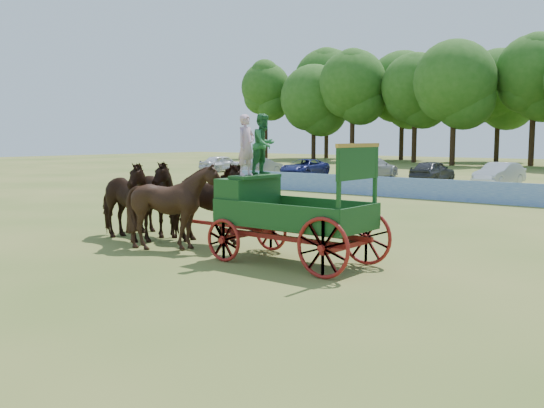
{
  "coord_description": "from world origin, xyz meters",
  "views": [
    {
      "loc": [
        11.65,
        -10.55,
        3.14
      ],
      "look_at": [
        1.3,
        2.38,
        1.3
      ],
      "focal_mm": 40.0,
      "sensor_mm": 36.0,
      "label": 1
    }
  ],
  "objects": [
    {
      "name": "horse_wheel_right",
      "position": [
        -0.9,
        1.93,
        1.21
      ],
      "size": [
        3.09,
        1.89,
        2.43
      ],
      "primitive_type": "imported",
      "rotation": [
        0.0,
        0.0,
        1.79
      ],
      "color": "black",
      "rests_on": "ground"
    },
    {
      "name": "farm_dray",
      "position": [
        2.06,
        1.41,
        1.65
      ],
      "size": [
        6.0,
        2.0,
        3.74
      ],
      "color": "maroon",
      "rests_on": "ground"
    },
    {
      "name": "ground",
      "position": [
        0.0,
        0.0,
        0.0
      ],
      "size": [
        160.0,
        160.0,
        0.0
      ],
      "primitive_type": "plane",
      "color": "olive",
      "rests_on": "ground"
    },
    {
      "name": "horse_lead_left",
      "position": [
        -3.3,
        0.83,
        1.21
      ],
      "size": [
        2.97,
        1.53,
        2.43
      ],
      "primitive_type": "imported",
      "rotation": [
        0.0,
        0.0,
        1.49
      ],
      "color": "black",
      "rests_on": "ground"
    },
    {
      "name": "sponsor_banner",
      "position": [
        -1.0,
        18.0,
        0.53
      ],
      "size": [
        26.0,
        0.08,
        1.05
      ],
      "primitive_type": "cube",
      "color": "#2152B3",
      "rests_on": "ground"
    },
    {
      "name": "horse_lead_right",
      "position": [
        -3.3,
        1.93,
        1.21
      ],
      "size": [
        3.07,
        1.82,
        2.43
      ],
      "primitive_type": "imported",
      "rotation": [
        0.0,
        0.0,
        1.38
      ],
      "color": "black",
      "rests_on": "ground"
    },
    {
      "name": "horse_wheel_left",
      "position": [
        -0.9,
        0.83,
        1.22
      ],
      "size": [
        2.47,
        2.26,
        2.43
      ],
      "primitive_type": "imported",
      "rotation": [
        0.0,
        0.0,
        1.43
      ],
      "color": "black",
      "rests_on": "ground"
    }
  ]
}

